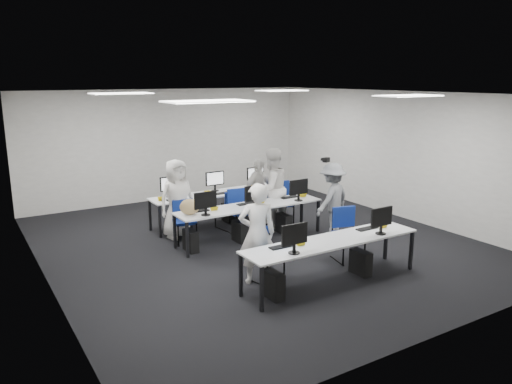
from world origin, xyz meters
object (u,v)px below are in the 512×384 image
chair_6 (228,216)px  chair_7 (268,210)px  chair_3 (241,220)px  chair_1 (348,244)px  chair_4 (281,211)px  student_0 (257,234)px  student_2 (177,199)px  student_1 (271,189)px  chair_0 (266,265)px  chair_2 (185,229)px  chair_5 (183,224)px  photographer (332,199)px  desk_front (332,243)px  desk_mid (250,208)px  student_3 (258,191)px

chair_6 → chair_7: (1.01, -0.06, 0.01)m
chair_3 → chair_6: chair_3 is taller
chair_1 → chair_4: (0.24, 2.51, 0.01)m
chair_4 → student_0: 3.38m
chair_1 → student_2: bearing=140.1°
chair_1 → chair_6: 3.05m
chair_1 → student_1: (-0.06, 2.47, 0.59)m
chair_0 → chair_1: 1.81m
student_0 → student_1: size_ratio=0.94×
student_0 → chair_3: bearing=-93.2°
chair_2 → chair_5: 0.39m
chair_7 → photographer: bearing=-83.7°
desk_front → desk_mid: same height
chair_6 → photographer: size_ratio=0.57×
chair_4 → chair_1: bearing=-76.3°
chair_1 → chair_2: 3.31m
chair_0 → chair_3: (0.93, 2.45, 0.03)m
chair_1 → student_0: (-1.96, 0.01, 0.53)m
desk_front → chair_5: 3.73m
chair_2 → student_1: bearing=7.8°
chair_4 → chair_5: size_ratio=1.15×
student_1 → student_3: 0.45m
desk_mid → student_3: student_3 is taller
student_2 → photographer: size_ratio=1.07×
chair_4 → student_3: (-0.39, 0.38, 0.45)m
chair_3 → chair_5: 1.25m
chair_3 → chair_7: bearing=29.3°
student_1 → photographer: bearing=121.5°
desk_front → chair_6: (-0.01, 3.54, -0.40)m
chair_7 → photographer: (0.68, -1.48, 0.49)m
chair_5 → student_0: 2.95m
chair_0 → chair_5: chair_0 is taller
chair_2 → photographer: 3.17m
chair_1 → photographer: 1.63m
student_0 → chair_4: bearing=-110.4°
chair_7 → student_2: bearing=160.0°
desk_front → chair_1: (0.92, 0.63, -0.37)m
chair_2 → student_1: 2.17m
chair_4 → chair_7: chair_4 is taller
chair_6 → chair_3: bearing=-91.8°
chair_5 → student_1: student_1 is taller
desk_mid → chair_1: (0.92, -1.97, -0.37)m
student_1 → student_2: bearing=-17.5°
chair_2 → chair_7: chair_7 is taller
student_0 → student_1: student_1 is taller
student_2 → chair_0: bearing=-91.2°
chair_5 → student_0: bearing=-75.1°
chair_0 → chair_4: bearing=40.0°
chair_5 → photographer: size_ratio=0.55×
chair_6 → student_3: (0.78, -0.01, 0.48)m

